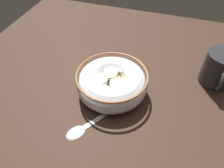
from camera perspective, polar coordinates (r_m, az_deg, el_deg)
The scene contains 4 objects.
ground_plane at distance 56.13cm, azimuth -0.00°, elevation -2.84°, with size 93.17×93.17×2.00cm, color #332116.
cereal_bowl at distance 52.87cm, azimuth 0.02°, elevation 0.31°, with size 17.93×17.93×6.41cm.
spoon at distance 48.71cm, azimuth -8.29°, elevation -11.86°, with size 12.74×9.51×0.80cm.
coffee_mug at distance 61.52cm, azimuth 27.02°, elevation 3.64°, with size 11.19×8.20×9.27cm.
Camera 1 is at (35.27, 11.22, 41.20)cm, focal length 33.70 mm.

